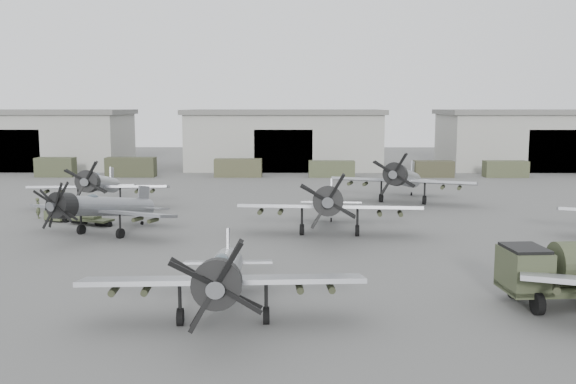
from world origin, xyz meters
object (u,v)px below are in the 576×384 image
Objects in this scene: aircraft_mid_1 at (98,207)px; aircraft_far_1 at (403,177)px; aircraft_far_0 at (98,184)px; aircraft_mid_2 at (330,203)px; tug_trailer at (69,217)px; ground_crew at (38,208)px; aircraft_near_1 at (223,275)px.

aircraft_mid_1 is 29.08m from aircraft_far_1.
aircraft_far_1 is at bearing 3.08° from aircraft_far_0.
aircraft_mid_2 reaches higher than tug_trailer.
aircraft_mid_1 is 6.63× the size of ground_crew.
aircraft_near_1 is at bearing -101.81° from aircraft_mid_2.
aircraft_far_0 is (-3.76, 12.42, 0.15)m from aircraft_mid_1.
aircraft_near_1 is 0.97× the size of aircraft_far_0.
aircraft_mid_2 is 21.28m from tug_trailer.
aircraft_mid_2 is 0.97× the size of aircraft_far_1.
ground_crew is at bearing 121.77° from aircraft_near_1.
aircraft_mid_1 is at bearing -76.98° from aircraft_far_0.
tug_trailer is at bearing -141.28° from ground_crew.
aircraft_mid_2 is 17.29m from aircraft_far_1.
aircraft_far_1 is at bearing 65.38° from aircraft_near_1.
ground_crew is at bearing 158.42° from aircraft_mid_1.
aircraft_near_1 reaches higher than aircraft_mid_1.
aircraft_far_1 reaches higher than tug_trailer.
tug_trailer is at bearing 150.51° from aircraft_mid_1.
aircraft_near_1 is at bearing -68.46° from aircraft_far_0.
tug_trailer is (-14.99, 24.02, -1.75)m from aircraft_near_1.
aircraft_mid_1 is at bearing -128.12° from aircraft_far_1.
aircraft_near_1 is 1.98× the size of tug_trailer.
tug_trailer is at bearing 171.03° from aircraft_mid_2.
aircraft_near_1 is 19.86m from aircraft_mid_2.
aircraft_mid_2 reaches higher than aircraft_near_1.
aircraft_far_0 is at bearing 112.04° from aircraft_near_1.
aircraft_mid_1 is 0.91× the size of aircraft_far_0.
aircraft_far_1 is (24.40, 15.82, 0.37)m from aircraft_mid_1.
aircraft_near_1 is 1.06× the size of aircraft_mid_1.
aircraft_far_1 reaches higher than aircraft_mid_2.
aircraft_mid_2 reaches higher than aircraft_far_0.
ground_crew is at bearing 168.41° from aircraft_mid_2.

